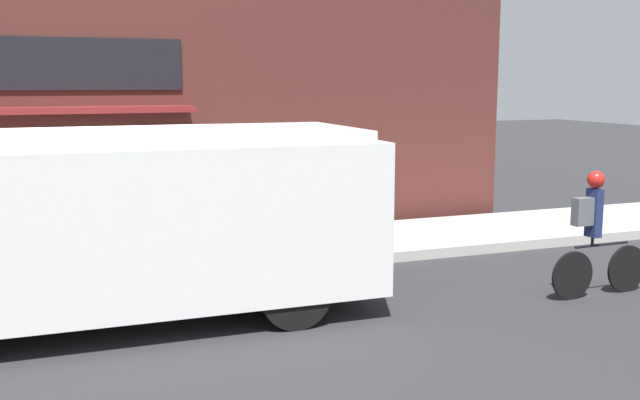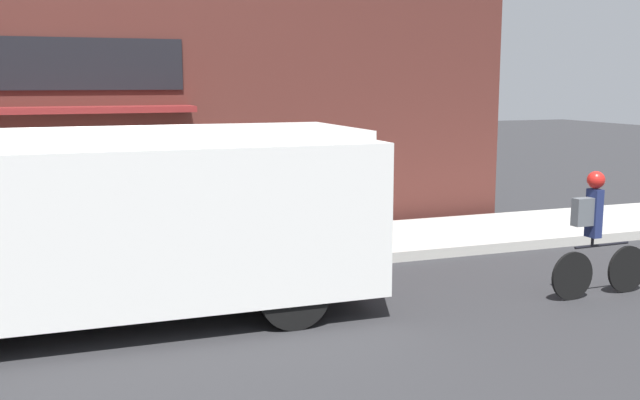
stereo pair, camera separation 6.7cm
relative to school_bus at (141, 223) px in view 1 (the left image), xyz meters
The scene contains 6 objects.
ground_plane 1.85m from the school_bus, 96.60° to the left, with size 70.00×70.00×0.00m, color #2B2B2D.
sidewalk 2.87m from the school_bus, 93.56° to the left, with size 28.00×2.45×0.16m.
storefront 4.44m from the school_bus, 92.59° to the left, with size 15.66×0.84×4.97m.
school_bus is the anchor object (origin of this frame).
cyclist 5.77m from the school_bus, 11.60° to the right, with size 1.56×0.23×1.67m.
trash_bin 3.05m from the school_bus, 70.60° to the left, with size 0.64×0.64×0.80m.
Camera 1 is at (-0.94, -10.22, 2.82)m, focal length 42.00 mm.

